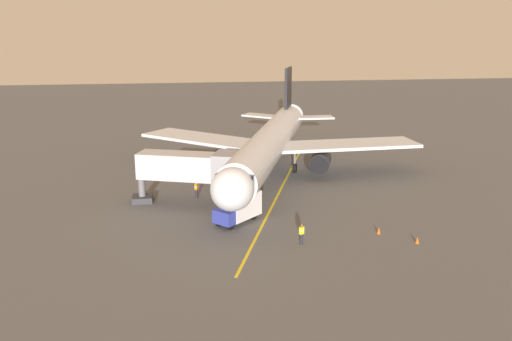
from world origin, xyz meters
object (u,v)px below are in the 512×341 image
object	(u,v)px
box_truck_near_nose	(238,208)
jet_bridge	(196,168)
ground_crew_marshaller	(302,234)
safety_cone_nose_left	(417,240)
ground_crew_wing_walker	(196,189)
airplane	(270,144)
safety_cone_nose_right	(379,231)

from	to	relation	value
box_truck_near_nose	jet_bridge	bearing A→B (deg)	-56.80
ground_crew_marshaller	jet_bridge	bearing A→B (deg)	-54.25
jet_bridge	safety_cone_nose_left	size ratio (longest dim) A/B	20.63
ground_crew_wing_walker	box_truck_near_nose	distance (m)	8.42
ground_crew_marshaller	ground_crew_wing_walker	size ratio (longest dim) A/B	1.00
jet_bridge	ground_crew_wing_walker	world-z (taller)	jet_bridge
ground_crew_wing_walker	box_truck_near_nose	size ratio (longest dim) A/B	0.37
jet_bridge	box_truck_near_nose	world-z (taller)	jet_bridge
airplane	ground_crew_marshaller	distance (m)	20.21
ground_crew_wing_walker	safety_cone_nose_left	size ratio (longest dim) A/B	3.11
ground_crew_marshaller	safety_cone_nose_right	world-z (taller)	ground_crew_marshaller
jet_bridge	safety_cone_nose_right	size ratio (longest dim) A/B	20.63
jet_bridge	safety_cone_nose_left	xyz separation A→B (m)	(-17.30, 12.25, -3.49)
airplane	jet_bridge	distance (m)	12.50
box_truck_near_nose	ground_crew_wing_walker	bearing A→B (deg)	-66.05
airplane	ground_crew_wing_walker	bearing A→B (deg)	36.88
airplane	box_truck_near_nose	xyz separation A→B (m)	(5.30, 14.22, -2.62)
jet_bridge	safety_cone_nose_left	distance (m)	21.49
box_truck_near_nose	airplane	bearing A→B (deg)	-110.44
jet_bridge	safety_cone_nose_left	world-z (taller)	jet_bridge
ground_crew_marshaller	box_truck_near_nose	distance (m)	7.30
ground_crew_marshaller	safety_cone_nose_left	distance (m)	9.42
safety_cone_nose_right	airplane	bearing A→B (deg)	-71.73
safety_cone_nose_left	airplane	bearing A→B (deg)	-68.06
ground_crew_marshaller	safety_cone_nose_left	bearing A→B (deg)	172.85
airplane	ground_crew_wing_walker	world-z (taller)	airplane
ground_crew_marshaller	safety_cone_nose_right	size ratio (longest dim) A/B	3.11
ground_crew_marshaller	safety_cone_nose_left	xyz separation A→B (m)	(-9.33, 1.17, -0.61)
safety_cone_nose_left	ground_crew_marshaller	bearing A→B (deg)	-7.15
airplane	ground_crew_marshaller	size ratio (longest dim) A/B	22.87
airplane	safety_cone_nose_left	xyz separation A→B (m)	(-8.51, 21.13, -3.73)
ground_crew_marshaller	ground_crew_wing_walker	xyz separation A→B (m)	(7.89, -13.42, 0.00)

